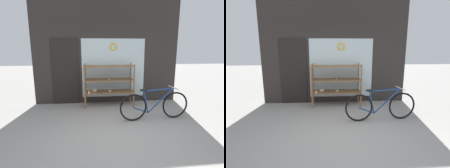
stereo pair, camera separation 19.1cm
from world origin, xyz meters
The scene contains 4 objects.
ground_plane centered at (0.00, 0.00, 0.00)m, with size 30.00×30.00×0.00m, color gray.
storefront_facade centered at (-0.04, 2.44, 1.89)m, with size 4.70×0.13×3.91m.
display_case centered at (0.00, 2.03, 0.80)m, with size 1.53×0.54×1.33m.
bicycle centered at (1.07, 0.81, 0.38)m, with size 1.84×0.46×0.83m.
Camera 1 is at (-0.48, -3.29, 1.83)m, focal length 28.00 mm.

